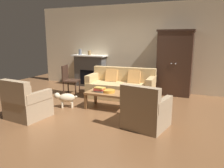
{
  "coord_description": "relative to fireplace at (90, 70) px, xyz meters",
  "views": [
    {
      "loc": [
        2.3,
        -4.62,
        1.75
      ],
      "look_at": [
        0.07,
        0.54,
        0.55
      ],
      "focal_mm": 35.48,
      "sensor_mm": 36.0,
      "label": 1
    }
  ],
  "objects": [
    {
      "name": "couch",
      "position": [
        1.6,
        -1.03,
        -0.25
      ],
      "size": [
        1.97,
        0.97,
        0.86
      ],
      "color": "tan",
      "rests_on": "ground"
    },
    {
      "name": "dog",
      "position": [
        0.65,
        -2.45,
        -0.32
      ],
      "size": [
        0.52,
        0.38,
        0.39
      ],
      "color": "beige",
      "rests_on": "ground"
    },
    {
      "name": "mantel_vase_slate",
      "position": [
        -0.38,
        -0.02,
        0.65
      ],
      "size": [
        0.1,
        0.1,
        0.2
      ],
      "primitive_type": "cylinder",
      "color": "#565B66",
      "rests_on": "fireplace"
    },
    {
      "name": "fruit_bowl",
      "position": [
        1.7,
        -2.13,
        -0.12
      ],
      "size": [
        0.3,
        0.3,
        0.06
      ],
      "primitive_type": "cylinder",
      "color": "orange",
      "rests_on": "coffee_table"
    },
    {
      "name": "book_stack",
      "position": [
        1.47,
        -2.18,
        -0.09
      ],
      "size": [
        0.26,
        0.19,
        0.12
      ],
      "color": "gray",
      "rests_on": "coffee_table"
    },
    {
      "name": "coffee_table",
      "position": [
        1.69,
        -2.11,
        -0.2
      ],
      "size": [
        1.1,
        0.6,
        0.42
      ],
      "color": "olive",
      "rests_on": "ground"
    },
    {
      "name": "side_chair_wooden",
      "position": [
        -0.03,
        -1.3,
        -0.06
      ],
      "size": [
        0.53,
        0.53,
        0.9
      ],
      "color": "#382319",
      "rests_on": "ground"
    },
    {
      "name": "armchair_near_left",
      "position": [
        0.3,
        -3.42,
        -0.25
      ],
      "size": [
        0.84,
        0.84,
        0.88
      ],
      "color": "#997F60",
      "rests_on": "ground"
    },
    {
      "name": "armchair_near_right",
      "position": [
        2.83,
        -2.9,
        -0.25
      ],
      "size": [
        0.9,
        0.9,
        0.88
      ],
      "color": "#997F60",
      "rests_on": "ground"
    },
    {
      "name": "armoire",
      "position": [
        2.95,
        -0.08,
        0.42
      ],
      "size": [
        1.06,
        0.57,
        1.96
      ],
      "color": "#382319",
      "rests_on": "ground"
    },
    {
      "name": "back_wall",
      "position": [
        1.55,
        0.25,
        0.83
      ],
      "size": [
        7.2,
        0.1,
        2.8
      ],
      "primitive_type": "cube",
      "color": "beige",
      "rests_on": "ground"
    },
    {
      "name": "fireplace",
      "position": [
        0.0,
        0.0,
        0.0
      ],
      "size": [
        1.26,
        0.48,
        1.12
      ],
      "color": "#4C4947",
      "rests_on": "ground"
    },
    {
      "name": "mantel_vase_bronze",
      "position": [
        0.0,
        -0.02,
        0.63
      ],
      "size": [
        0.12,
        0.12,
        0.16
      ],
      "primitive_type": "cylinder",
      "color": "olive",
      "rests_on": "fireplace"
    },
    {
      "name": "ground_plane",
      "position": [
        1.55,
        -2.3,
        -0.57
      ],
      "size": [
        9.6,
        9.6,
        0.0
      ],
      "primitive_type": "plane",
      "color": "brown"
    }
  ]
}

